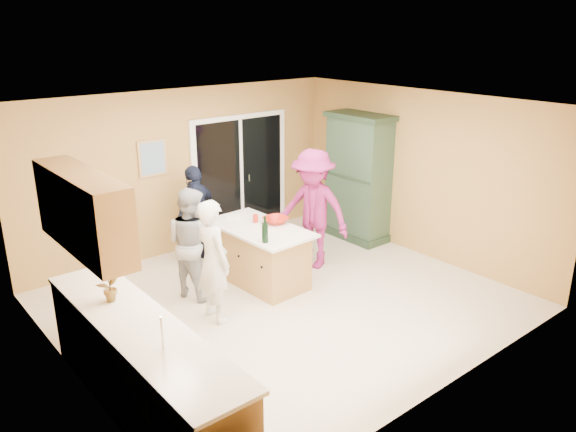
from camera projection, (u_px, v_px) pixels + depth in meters
floor at (284, 301)px, 7.53m from camera, size 5.50×5.50×0.00m
ceiling at (284, 106)px, 6.68m from camera, size 5.50×5.00×0.10m
wall_back at (185, 171)px, 8.92m from camera, size 5.50×0.10×2.60m
wall_front at (451, 274)px, 5.28m from camera, size 5.50×0.10×2.60m
wall_left at (65, 266)px, 5.45m from camera, size 0.10×5.00×2.60m
wall_right at (420, 174)px, 8.76m from camera, size 0.10×5.00×2.60m
left_cabinet_run at (149, 377)px, 5.14m from camera, size 0.65×3.05×1.24m
upper_cabinets at (83, 211)px, 5.22m from camera, size 0.35×1.60×0.75m
sliding_door at (241, 176)px, 9.61m from camera, size 1.90×0.07×2.10m
framed_picture at (152, 158)px, 8.48m from camera, size 0.46×0.04×0.56m
kitchen_island at (260, 256)px, 7.98m from camera, size 0.92×1.62×0.83m
green_hutch at (358, 179)px, 9.46m from camera, size 0.62×1.17×2.14m
woman_white at (213, 261)px, 6.84m from camera, size 0.38×0.57×1.57m
woman_grey at (191, 243)px, 7.49m from camera, size 0.76×0.87×1.52m
woman_navy at (196, 214)px, 8.60m from camera, size 0.97×0.66×1.53m
woman_magenta at (313, 209)px, 8.35m from camera, size 1.03×1.33×1.81m
serving_bowl at (276, 220)px, 7.99m from camera, size 0.35×0.35×0.08m
tulip_vase at (109, 282)px, 5.45m from camera, size 0.25×0.20×0.43m
tumbler_near at (267, 219)px, 8.00m from camera, size 0.09×0.09×0.10m
tumbler_far at (256, 219)px, 8.01m from camera, size 0.09×0.09×0.11m
wine_bottle at (265, 232)px, 7.25m from camera, size 0.08×0.08×0.36m
white_plate at (233, 217)px, 8.24m from camera, size 0.29×0.29×0.02m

